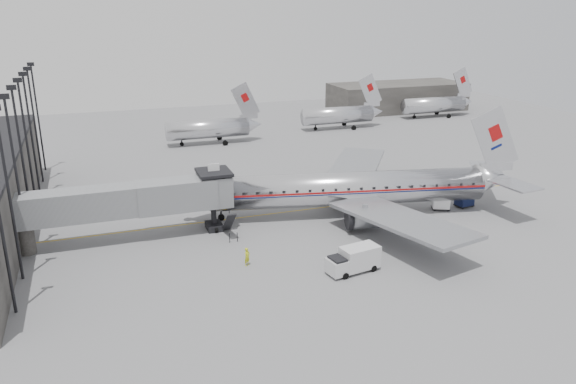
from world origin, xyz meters
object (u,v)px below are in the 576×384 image
(service_van, at_px, (354,259))
(baggage_cart_white, at_px, (441,203))
(baggage_cart_navy, at_px, (464,200))
(ramp_worker, at_px, (247,257))
(airliner, at_px, (355,188))

(service_van, distance_m, baggage_cart_white, 20.04)
(baggage_cart_navy, distance_m, baggage_cart_white, 3.18)
(ramp_worker, bearing_deg, baggage_cart_navy, -21.75)
(baggage_cart_navy, xyz_separation_m, baggage_cart_white, (-3.18, 0.11, 0.01))
(airliner, distance_m, baggage_cart_navy, 13.71)
(service_van, xyz_separation_m, baggage_cart_white, (16.62, 11.20, -0.37))
(airliner, distance_m, baggage_cart_white, 10.61)
(service_van, relative_size, baggage_cart_navy, 2.36)
(airliner, xyz_separation_m, service_van, (-6.44, -13.21, -1.86))
(airliner, bearing_deg, service_van, -104.32)
(service_van, relative_size, ramp_worker, 2.93)
(baggage_cart_navy, relative_size, ramp_worker, 1.24)
(service_van, xyz_separation_m, ramp_worker, (-8.63, 4.36, -0.33))
(service_van, xyz_separation_m, baggage_cart_navy, (19.79, 11.09, -0.38))
(baggage_cart_white, bearing_deg, airliner, -166.30)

